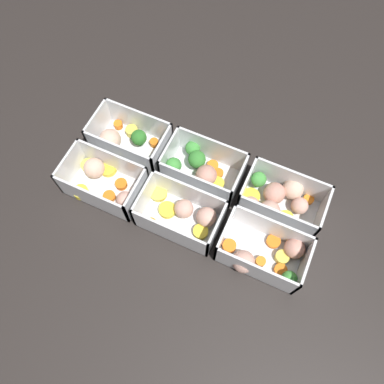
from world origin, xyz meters
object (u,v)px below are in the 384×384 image
object	(u,v)px
container_near_left	(277,199)
container_far_right	(104,181)
container_far_center	(184,214)
container_near_right	(127,140)
container_near_center	(201,168)
container_far_left	(265,254)

from	to	relation	value
container_near_left	container_far_right	size ratio (longest dim) A/B	1.04
container_far_center	container_far_right	bearing A→B (deg)	0.85
container_far_right	container_near_right	bearing A→B (deg)	-87.84
container_near_center	container_near_right	bearing A→B (deg)	0.83
container_near_center	container_near_right	world-z (taller)	same
container_near_center	container_near_right	distance (m)	0.18
container_near_left	container_near_right	size ratio (longest dim) A/B	1.04
container_far_center	container_near_left	bearing A→B (deg)	-145.89
container_near_right	container_far_center	bearing A→B (deg)	150.81
container_far_center	container_near_center	bearing A→B (deg)	-83.62
container_far_left	container_far_right	bearing A→B (deg)	-1.08
container_near_center	container_far_left	size ratio (longest dim) A/B	1.00
container_near_right	container_far_center	world-z (taller)	same
container_far_right	container_far_center	bearing A→B (deg)	-179.15
container_far_center	container_far_right	distance (m)	0.19
container_near_center	container_far_left	world-z (taller)	same
container_far_left	container_far_right	distance (m)	0.38
container_far_center	container_far_right	world-z (taller)	same
container_near_left	container_far_center	bearing A→B (deg)	34.11
container_near_center	container_far_left	xyz separation A→B (m)	(-0.20, 0.12, -0.00)
container_far_left	container_near_center	bearing A→B (deg)	-31.89
container_far_left	container_far_center	world-z (taller)	same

